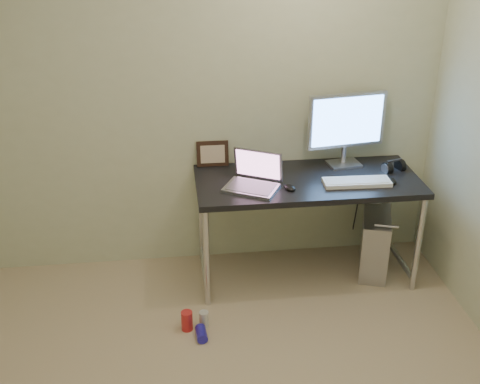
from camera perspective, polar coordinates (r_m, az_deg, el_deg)
name	(u,v)px	position (r m, az deg, el deg)	size (l,w,h in m)	color
wall_back	(185,96)	(4.08, -5.22, 9.02)	(3.50, 0.02, 2.50)	beige
desk	(307,190)	(4.08, 6.39, 0.19)	(1.50, 0.66, 0.75)	black
tower_computer	(375,243)	(4.41, 12.65, -4.75)	(0.31, 0.46, 0.47)	#AAAAAF
cable_a	(358,203)	(4.56, 11.10, -1.02)	(0.01, 0.01, 0.70)	black
cable_b	(370,206)	(4.58, 12.23, -1.29)	(0.01, 0.01, 0.72)	black
can_red	(187,321)	(3.85, -5.05, -12.06)	(0.07, 0.07, 0.13)	red
can_white	(204,319)	(3.87, -3.43, -11.94)	(0.06, 0.06, 0.11)	silver
can_blue	(201,334)	(3.80, -3.68, -13.26)	(0.07, 0.07, 0.12)	#2821BA
laptop	(254,179)	(3.90, 1.33, 1.27)	(0.42, 0.39, 0.23)	#B0AFB8
monitor	(347,124)	(4.20, 10.09, 6.40)	(0.55, 0.19, 0.52)	#B0AFB8
keyboard	(357,182)	(4.02, 11.02, 0.93)	(0.44, 0.14, 0.03)	white
mouse_right	(391,180)	(4.08, 14.13, 1.10)	(0.06, 0.10, 0.03)	black
mouse_left	(290,186)	(3.89, 4.74, 0.54)	(0.07, 0.11, 0.04)	black
headphones	(394,167)	(4.27, 14.37, 2.33)	(0.17, 0.10, 0.10)	black
picture_frame	(213,154)	(4.20, -2.62, 3.66)	(0.22, 0.03, 0.18)	black
webcam	(237,156)	(4.18, -0.26, 3.45)	(0.04, 0.04, 0.11)	silver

